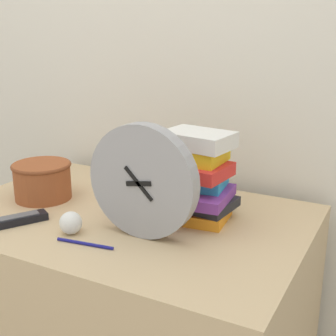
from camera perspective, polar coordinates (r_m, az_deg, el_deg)
The scene contains 8 objects.
wall_back at distance 1.58m, azimuth 2.63°, elevation 15.34°, with size 6.00×0.04×2.40m.
desk at distance 1.51m, azimuth -4.84°, elevation -18.65°, with size 1.00×0.68×0.74m.
desk_clock at distance 1.14m, azimuth -3.11°, elevation -1.65°, with size 0.29×0.04×0.29m.
book_stack at distance 1.28m, azimuth 2.87°, elevation -1.12°, with size 0.26×0.20×0.24m.
basket at distance 1.47m, azimuth -15.06°, elevation -1.33°, with size 0.18×0.18×0.11m.
tv_remote at distance 1.32m, azimuth -18.34°, elevation -6.11°, with size 0.13×0.18×0.02m.
crumpled_paper_ball at distance 1.22m, azimuth -11.77°, elevation -6.56°, with size 0.06×0.06×0.06m.
pen at distance 1.16m, azimuth -10.09°, elevation -9.06°, with size 0.15×0.03×0.01m.
Camera 1 is at (0.68, -0.69, 1.24)m, focal length 50.00 mm.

